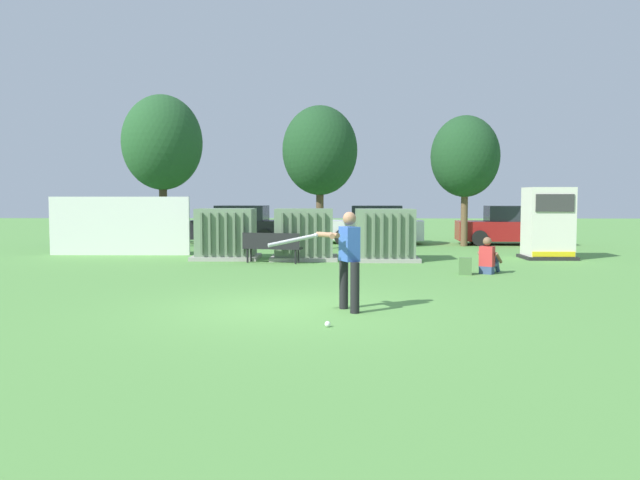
# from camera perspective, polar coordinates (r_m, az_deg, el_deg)

# --- Properties ---
(ground_plane) EXTENTS (96.00, 96.00, 0.00)m
(ground_plane) POSITION_cam_1_polar(r_m,az_deg,el_deg) (11.58, -2.29, -6.11)
(ground_plane) COLOR #5B9947
(fence_panel) EXTENTS (4.80, 0.12, 2.00)m
(fence_panel) POSITION_cam_1_polar(r_m,az_deg,el_deg) (23.09, -17.28, 1.19)
(fence_panel) COLOR silver
(fence_panel) RESTS_ON ground
(transformer_west) EXTENTS (2.10, 1.70, 1.62)m
(transformer_west) POSITION_cam_1_polar(r_m,az_deg,el_deg) (20.90, -8.28, 0.48)
(transformer_west) COLOR #9E9B93
(transformer_west) RESTS_ON ground
(transformer_mid_west) EXTENTS (2.10, 1.70, 1.62)m
(transformer_mid_west) POSITION_cam_1_polar(r_m,az_deg,el_deg) (20.47, -1.39, 0.45)
(transformer_mid_west) COLOR #9E9B93
(transformer_mid_west) RESTS_ON ground
(transformer_mid_east) EXTENTS (2.10, 1.70, 1.62)m
(transformer_mid_east) POSITION_cam_1_polar(r_m,az_deg,el_deg) (20.28, 5.73, 0.40)
(transformer_mid_east) COLOR #9E9B93
(transformer_mid_east) RESTS_ON ground
(generator_enclosure) EXTENTS (1.60, 1.40, 2.30)m
(generator_enclosure) POSITION_cam_1_polar(r_m,az_deg,el_deg) (22.02, 19.48, 1.38)
(generator_enclosure) COLOR #262626
(generator_enclosure) RESTS_ON ground
(park_bench) EXTENTS (1.84, 0.83, 0.92)m
(park_bench) POSITION_cam_1_polar(r_m,az_deg,el_deg) (19.45, -4.27, -0.48)
(park_bench) COLOR black
(park_bench) RESTS_ON ground
(batter) EXTENTS (1.57, 0.90, 1.74)m
(batter) POSITION_cam_1_polar(r_m,az_deg,el_deg) (11.25, 2.34, -1.39)
(batter) COLOR black
(batter) RESTS_ON ground
(sports_ball) EXTENTS (0.09, 0.09, 0.09)m
(sports_ball) POSITION_cam_1_polar(r_m,az_deg,el_deg) (10.00, 0.67, -7.44)
(sports_ball) COLOR white
(sports_ball) RESTS_ON ground
(seated_spectator) EXTENTS (0.68, 0.78, 0.96)m
(seated_spectator) POSITION_cam_1_polar(r_m,az_deg,el_deg) (17.36, 14.64, -1.65)
(seated_spectator) COLOR #384C75
(seated_spectator) RESTS_ON ground
(backpack) EXTENTS (0.35, 0.31, 0.44)m
(backpack) POSITION_cam_1_polar(r_m,az_deg,el_deg) (16.97, 12.71, -2.29)
(backpack) COLOR #4C723F
(backpack) RESTS_ON ground
(tree_left) EXTENTS (3.13, 3.13, 5.98)m
(tree_left) POSITION_cam_1_polar(r_m,az_deg,el_deg) (26.33, -13.76, 8.32)
(tree_left) COLOR #4C3828
(tree_left) RESTS_ON ground
(tree_center_left) EXTENTS (2.85, 2.85, 5.44)m
(tree_center_left) POSITION_cam_1_polar(r_m,az_deg,el_deg) (24.69, -0.01, 7.87)
(tree_center_left) COLOR brown
(tree_center_left) RESTS_ON ground
(tree_center_right) EXTENTS (2.74, 2.74, 5.24)m
(tree_center_right) POSITION_cam_1_polar(r_m,az_deg,el_deg) (26.70, 12.69, 7.18)
(tree_center_right) COLOR brown
(tree_center_right) RESTS_ON ground
(parked_car_leftmost) EXTENTS (4.22, 1.97, 1.62)m
(parked_car_leftmost) POSITION_cam_1_polar(r_m,az_deg,el_deg) (28.93, -17.31, 1.21)
(parked_car_leftmost) COLOR navy
(parked_car_leftmost) RESTS_ON ground
(parked_car_left_of_center) EXTENTS (4.33, 2.19, 1.62)m
(parked_car_left_of_center) POSITION_cam_1_polar(r_m,az_deg,el_deg) (28.14, -7.10, 1.28)
(parked_car_left_of_center) COLOR black
(parked_car_left_of_center) RESTS_ON ground
(parked_car_right_of_center) EXTENTS (4.35, 2.23, 1.62)m
(parked_car_right_of_center) POSITION_cam_1_polar(r_m,az_deg,el_deg) (27.73, 4.86, 1.26)
(parked_car_right_of_center) COLOR silver
(parked_car_right_of_center) RESTS_ON ground
(parked_car_rightmost) EXTENTS (4.30, 2.12, 1.62)m
(parked_car_rightmost) POSITION_cam_1_polar(r_m,az_deg,el_deg) (27.99, 16.36, 1.14)
(parked_car_rightmost) COLOR maroon
(parked_car_rightmost) RESTS_ON ground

